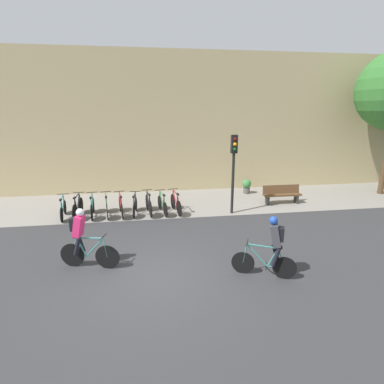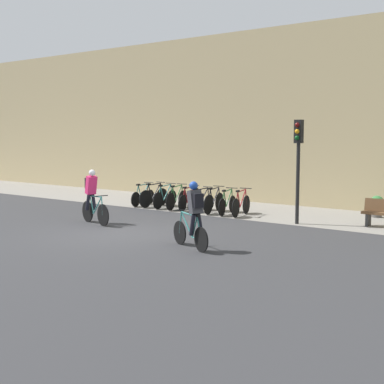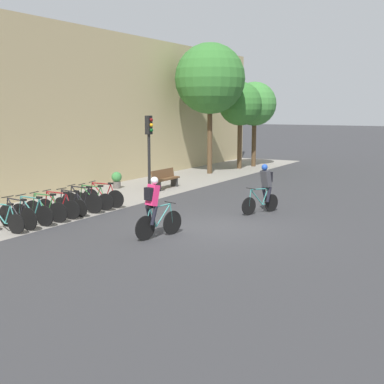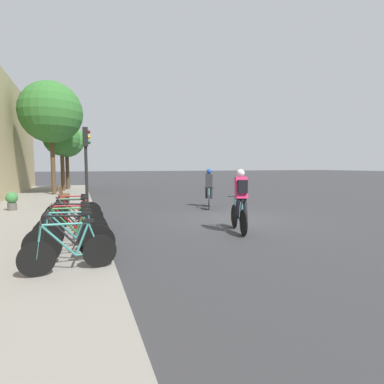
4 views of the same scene
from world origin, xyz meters
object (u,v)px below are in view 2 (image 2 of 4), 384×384
(cyclist_pink, at_px, (92,195))
(parked_bike_0, at_px, (143,196))
(parked_bike_7, at_px, (227,204))
(parked_bike_1, at_px, (154,196))
(parked_bike_5, at_px, (201,202))
(cyclist_grey, at_px, (194,213))
(parked_bike_3, at_px, (177,199))
(parked_bike_2, at_px, (165,198))
(potted_plant, at_px, (377,205))
(parked_bike_6, at_px, (214,202))
(parked_bike_8, at_px, (241,205))
(parked_bike_4, at_px, (189,200))
(traffic_light_pole, at_px, (298,152))

(cyclist_pink, distance_m, parked_bike_0, 4.74)
(parked_bike_0, xyz_separation_m, parked_bike_7, (4.18, 0.00, 0.01))
(parked_bike_1, relative_size, parked_bike_5, 1.08)
(parked_bike_0, bearing_deg, cyclist_grey, -39.94)
(parked_bike_3, relative_size, parked_bike_7, 1.00)
(parked_bike_2, xyz_separation_m, potted_plant, (7.70, 2.53, 0.04))
(cyclist_grey, bearing_deg, parked_bike_2, 134.57)
(parked_bike_5, xyz_separation_m, potted_plant, (5.91, 2.53, 0.06))
(parked_bike_6, distance_m, parked_bike_8, 1.19)
(parked_bike_0, xyz_separation_m, parked_bike_6, (3.58, 0.00, 0.03))
(parked_bike_4, height_order, parked_bike_5, parked_bike_4)
(parked_bike_8, xyz_separation_m, potted_plant, (4.11, 2.53, 0.03))
(parked_bike_5, bearing_deg, parked_bike_3, 179.94)
(parked_bike_8, distance_m, potted_plant, 4.83)
(parked_bike_4, xyz_separation_m, parked_bike_7, (1.79, -0.00, -0.00))
(parked_bike_0, height_order, parked_bike_3, parked_bike_3)
(cyclist_grey, bearing_deg, parked_bike_6, 119.55)
(cyclist_grey, xyz_separation_m, parked_bike_4, (-4.43, 5.70, -0.55))
(parked_bike_4, bearing_deg, cyclist_grey, -52.19)
(parked_bike_6, height_order, traffic_light_pole, traffic_light_pole)
(parked_bike_1, distance_m, parked_bike_4, 1.79)
(parked_bike_7, bearing_deg, traffic_light_pole, -8.91)
(parked_bike_3, height_order, potted_plant, parked_bike_3)
(parked_bike_5, xyz_separation_m, parked_bike_8, (1.79, 0.00, 0.03))
(parked_bike_0, bearing_deg, parked_bike_1, 0.20)
(parked_bike_3, xyz_separation_m, parked_bike_7, (2.39, -0.00, -0.01))
(parked_bike_0, bearing_deg, potted_plant, 15.89)
(cyclist_grey, xyz_separation_m, parked_bike_3, (-5.02, 5.70, -0.54))
(parked_bike_6, bearing_deg, cyclist_grey, -60.45)
(cyclist_pink, xyz_separation_m, parked_bike_6, (1.89, 4.40, -0.53))
(parked_bike_4, bearing_deg, traffic_light_pole, -5.64)
(cyclist_pink, bearing_deg, parked_bike_6, 66.72)
(parked_bike_0, relative_size, parked_bike_1, 0.96)
(parked_bike_5, bearing_deg, cyclist_pink, -106.42)
(parked_bike_0, distance_m, traffic_light_pole, 7.50)
(parked_bike_0, distance_m, parked_bike_2, 1.19)
(parked_bike_3, bearing_deg, parked_bike_6, 0.02)
(parked_bike_0, bearing_deg, parked_bike_6, 0.04)
(cyclist_grey, distance_m, parked_bike_0, 8.90)
(parked_bike_2, distance_m, parked_bike_5, 1.79)
(parked_bike_2, bearing_deg, parked_bike_6, 0.02)
(parked_bike_2, bearing_deg, parked_bike_4, -0.03)
(cyclist_grey, relative_size, parked_bike_5, 1.10)
(parked_bike_2, height_order, parked_bike_4, parked_bike_2)
(parked_bike_0, height_order, parked_bike_2, parked_bike_2)
(parked_bike_4, bearing_deg, parked_bike_1, 179.96)
(cyclist_pink, height_order, parked_bike_6, cyclist_pink)
(parked_bike_0, distance_m, potted_plant, 9.24)
(cyclist_grey, relative_size, traffic_light_pole, 0.51)
(parked_bike_0, xyz_separation_m, parked_bike_4, (2.39, 0.00, 0.01))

